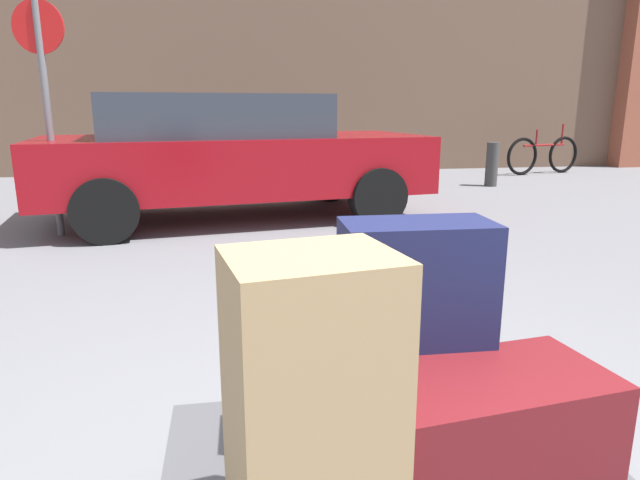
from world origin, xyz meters
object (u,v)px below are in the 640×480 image
(bollard_kerb_mid, at_px, (492,164))
(no_parking_sign, at_px, (46,94))
(duffel_bag_maroon_front_right, at_px, (480,439))
(bollard_kerb_near, at_px, (416,166))
(suitcase_navy_center, at_px, (413,341))
(bicycle_leaning, at_px, (543,155))
(parked_car, at_px, (231,154))
(suitcase_tan_stacked_top, at_px, (312,417))

(bollard_kerb_mid, distance_m, no_parking_sign, 6.67)
(duffel_bag_maroon_front_right, relative_size, bollard_kerb_near, 0.84)
(suitcase_navy_center, bearing_deg, bicycle_leaning, 58.71)
(bollard_kerb_near, bearing_deg, bicycle_leaning, 24.93)
(duffel_bag_maroon_front_right, xyz_separation_m, bicycle_leaning, (5.54, 8.87, -0.13))
(suitcase_navy_center, relative_size, bollard_kerb_near, 0.91)
(suitcase_navy_center, bearing_deg, duffel_bag_maroon_front_right, -65.81)
(parked_car, height_order, bollard_kerb_mid, parked_car)
(suitcase_navy_center, distance_m, suitcase_tan_stacked_top, 0.48)
(suitcase_tan_stacked_top, bearing_deg, suitcase_navy_center, 36.43)
(suitcase_navy_center, distance_m, parked_car, 5.18)
(suitcase_tan_stacked_top, xyz_separation_m, bollard_kerb_near, (2.87, 7.55, -0.32))
(suitcase_navy_center, xyz_separation_m, bicycle_leaning, (5.64, 8.64, -0.30))
(suitcase_tan_stacked_top, relative_size, bollard_kerb_near, 0.94)
(parked_car, bearing_deg, no_parking_sign, -161.45)
(parked_car, xyz_separation_m, bollard_kerb_near, (2.97, 2.04, -0.40))
(bollard_kerb_mid, height_order, no_parking_sign, no_parking_sign)
(suitcase_tan_stacked_top, distance_m, bollard_kerb_near, 8.08)
(parked_car, height_order, no_parking_sign, no_parking_sign)
(bicycle_leaning, distance_m, bollard_kerb_mid, 2.30)
(duffel_bag_maroon_front_right, height_order, bicycle_leaning, bicycle_leaning)
(suitcase_navy_center, height_order, bollard_kerb_near, suitcase_navy_center)
(suitcase_tan_stacked_top, relative_size, bicycle_leaning, 0.39)
(duffel_bag_maroon_front_right, distance_m, suitcase_navy_center, 0.30)
(duffel_bag_maroon_front_right, distance_m, bollard_kerb_mid, 8.33)
(suitcase_tan_stacked_top, bearing_deg, parked_car, 81.38)
(no_parking_sign, bearing_deg, suitcase_navy_center, -64.35)
(bollard_kerb_near, xyz_separation_m, no_parking_sign, (-4.74, -2.64, 1.05))
(bollard_kerb_mid, bearing_deg, no_parking_sign, -156.43)
(parked_car, relative_size, no_parking_sign, 1.98)
(suitcase_tan_stacked_top, bearing_deg, bicycle_leaning, 46.77)
(suitcase_navy_center, height_order, bicycle_leaning, suitcase_navy_center)
(duffel_bag_maroon_front_right, distance_m, parked_car, 5.42)
(parked_car, xyz_separation_m, no_parking_sign, (-1.77, -0.59, 0.65))
(duffel_bag_maroon_front_right, xyz_separation_m, bollard_kerb_mid, (3.75, 7.43, -0.15))
(parked_car, bearing_deg, bicycle_leaning, 29.85)
(duffel_bag_maroon_front_right, relative_size, no_parking_sign, 0.26)
(bollard_kerb_mid, bearing_deg, suitcase_tan_stacked_top, -118.96)
(bollard_kerb_near, bearing_deg, suitcase_navy_center, -109.43)
(suitcase_tan_stacked_top, height_order, bollard_kerb_near, suitcase_tan_stacked_top)
(bicycle_leaning, height_order, no_parking_sign, no_parking_sign)
(duffel_bag_maroon_front_right, distance_m, suitcase_tan_stacked_top, 0.47)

